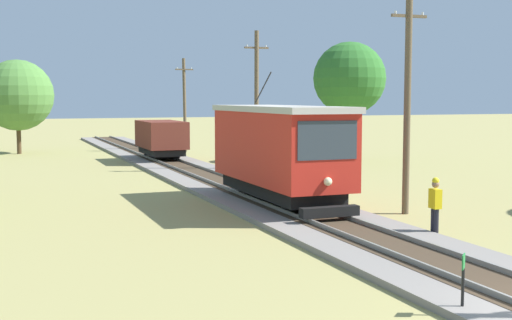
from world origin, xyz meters
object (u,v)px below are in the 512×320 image
at_px(freight_car, 161,138).
at_px(utility_pole_near_tram, 407,100).
at_px(utility_pole_mid, 257,100).
at_px(track_worker, 435,204).
at_px(red_tram, 279,149).
at_px(tree_left_near, 18,95).
at_px(tree_right_far, 349,78).
at_px(trackside_signal_marker, 463,281).
at_px(utility_pole_far, 185,104).

distance_m(freight_car, utility_pole_near_tram, 22.90).
bearing_deg(utility_pole_mid, track_worker, -94.47).
xyz_separation_m(red_tram, utility_pole_mid, (3.65, 11.93, 1.80)).
height_order(tree_left_near, tree_right_far, tree_right_far).
bearing_deg(tree_right_far, utility_pole_near_tram, -112.72).
xyz_separation_m(trackside_signal_marker, tree_right_far, (12.89, 28.13, 4.68)).
bearing_deg(tree_right_far, tree_left_near, 143.85).
bearing_deg(utility_pole_near_tram, red_tram, 141.49).
height_order(utility_pole_mid, utility_pole_far, utility_pole_mid).
bearing_deg(utility_pole_far, freight_car, -115.03).
bearing_deg(utility_pole_near_tram, tree_right_far, 67.28).
relative_size(utility_pole_far, tree_right_far, 0.93).
bearing_deg(tree_right_far, red_tram, -126.52).
relative_size(utility_pole_mid, track_worker, 4.37).
relative_size(utility_pole_mid, tree_left_near, 1.13).
distance_m(freight_car, track_worker, 26.34).
bearing_deg(utility_pole_far, utility_pole_mid, -90.00).
bearing_deg(utility_pole_far, utility_pole_near_tram, -90.00).
distance_m(utility_pole_far, tree_right_far, 14.50).
relative_size(red_tram, utility_pole_far, 1.20).
height_order(utility_pole_near_tram, tree_right_far, utility_pole_near_tram).
height_order(red_tram, trackside_signal_marker, red_tram).
relative_size(utility_pole_near_tram, trackside_signal_marker, 6.69).
bearing_deg(trackside_signal_marker, track_worker, 58.40).
height_order(utility_pole_near_tram, utility_pole_mid, utility_pole_near_tram).
bearing_deg(freight_car, tree_left_near, 130.26).
xyz_separation_m(freight_car, track_worker, (2.20, -26.24, -0.57)).
bearing_deg(freight_car, utility_pole_mid, -64.39).
distance_m(track_worker, tree_left_near, 37.79).
height_order(utility_pole_near_tram, trackside_signal_marker, utility_pole_near_tram).
relative_size(utility_pole_near_tram, tree_left_near, 1.14).
bearing_deg(trackside_signal_marker, tree_right_far, 65.37).
distance_m(utility_pole_far, track_worker, 34.21).
bearing_deg(trackside_signal_marker, tree_left_near, 98.96).
height_order(utility_pole_mid, tree_left_near, utility_pole_mid).
xyz_separation_m(freight_car, trackside_signal_marker, (-1.68, -32.55, -0.89)).
distance_m(red_tram, utility_pole_near_tram, 5.02).
relative_size(freight_car, trackside_signal_marker, 4.41).
height_order(trackside_signal_marker, track_worker, track_worker).
xyz_separation_m(trackside_signal_marker, track_worker, (3.88, 6.31, 0.32)).
height_order(utility_pole_far, tree_right_far, tree_right_far).
height_order(freight_car, trackside_signal_marker, freight_car).
bearing_deg(trackside_signal_marker, red_tram, 82.62).
relative_size(utility_pole_near_tram, track_worker, 4.42).
relative_size(utility_pole_near_tram, utility_pole_far, 1.11).
distance_m(utility_pole_mid, track_worker, 18.91).
distance_m(freight_car, tree_right_far, 12.64).
height_order(red_tram, tree_right_far, tree_right_far).
height_order(red_tram, tree_left_near, tree_left_near).
distance_m(red_tram, tree_right_far, 19.10).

